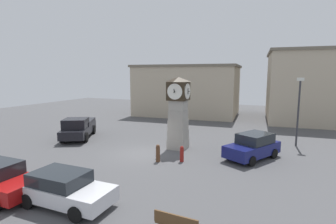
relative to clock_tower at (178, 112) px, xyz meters
name	(u,v)px	position (x,y,z in m)	size (l,w,h in m)	color
ground_plane	(142,154)	(-1.82, -2.31, -2.78)	(66.61, 66.61, 0.00)	#4C4C4F
clock_tower	(178,112)	(0.00, 0.00, 0.00)	(1.81, 1.75, 5.32)	#A19C92
bollard_near_tower	(182,154)	(1.33, -2.72, -2.27)	(0.25, 0.25, 1.01)	maroon
bollard_mid_row	(158,153)	(-0.05, -3.35, -2.21)	(0.26, 0.26, 1.13)	brown
car_by_building	(64,188)	(-1.24, -9.95, -2.04)	(4.15, 1.93, 1.44)	silver
car_silver_hatch	(253,146)	(5.38, -0.26, -1.95)	(3.45, 4.36, 1.66)	navy
pickup_truck	(79,127)	(-9.13, -0.46, -1.86)	(4.17, 5.48, 1.85)	black
bench	(178,223)	(3.97, -10.10, -2.26)	(1.62, 0.60, 0.90)	brown
street_lamp_near_road	(299,106)	(8.14, 4.28, 0.32)	(0.50, 0.24, 5.26)	#333338
warehouse_blue_far	(189,90)	(-5.10, 16.88, 0.58)	(14.27, 11.15, 6.70)	#B7A88E
storefront_low_left	(332,86)	(12.22, 17.93, 1.33)	(15.33, 12.92, 8.21)	#B7A88E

